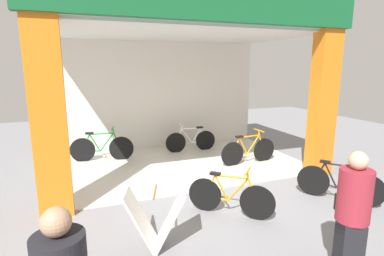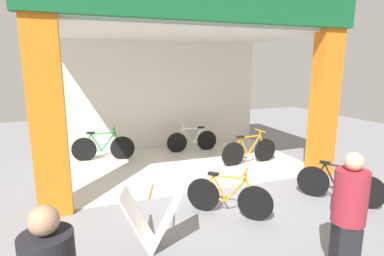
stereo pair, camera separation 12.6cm
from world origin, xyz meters
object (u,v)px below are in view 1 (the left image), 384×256
(pedestrian_1, at_px, (352,216))
(bicycle_inside_0, at_px, (102,148))
(bicycle_inside_1, at_px, (248,151))
(bicycle_parked_0, at_px, (339,184))
(bicycle_parked_1, at_px, (230,197))
(bicycle_inside_2, at_px, (191,140))
(sandwich_board_sign, at_px, (156,219))

(pedestrian_1, bearing_deg, bicycle_inside_0, 111.64)
(bicycle_inside_1, bearing_deg, pedestrian_1, -106.12)
(bicycle_parked_0, relative_size, bicycle_parked_1, 1.09)
(bicycle_inside_2, bearing_deg, bicycle_inside_1, -58.85)
(bicycle_inside_2, bearing_deg, pedestrian_1, -92.36)
(bicycle_parked_1, bearing_deg, bicycle_inside_0, 114.70)
(bicycle_inside_1, distance_m, pedestrian_1, 4.50)
(bicycle_inside_1, relative_size, pedestrian_1, 1.00)
(bicycle_inside_1, xyz_separation_m, bicycle_inside_2, (-1.00, 1.65, -0.02))
(bicycle_inside_2, relative_size, sandwich_board_sign, 1.63)
(bicycle_inside_1, bearing_deg, bicycle_inside_0, 155.74)
(pedestrian_1, bearing_deg, bicycle_parked_0, 45.89)
(bicycle_inside_1, xyz_separation_m, sandwich_board_sign, (-3.21, -2.82, 0.07))
(bicycle_inside_2, bearing_deg, bicycle_parked_1, -101.03)
(sandwich_board_sign, bearing_deg, bicycle_parked_0, 4.09)
(bicycle_parked_0, bearing_deg, pedestrian_1, -134.11)
(bicycle_parked_0, xyz_separation_m, bicycle_parked_1, (-2.21, 0.23, -0.01))
(bicycle_inside_1, height_order, sandwich_board_sign, bicycle_inside_1)
(bicycle_inside_1, relative_size, bicycle_parked_1, 1.40)
(bicycle_inside_0, distance_m, sandwich_board_sign, 4.45)
(bicycle_parked_1, xyz_separation_m, sandwich_board_sign, (-1.44, -0.49, 0.09))
(bicycle_inside_0, bearing_deg, bicycle_inside_1, -24.26)
(bicycle_inside_2, distance_m, sandwich_board_sign, 4.99)
(bicycle_inside_2, distance_m, pedestrian_1, 5.97)
(bicycle_inside_2, xyz_separation_m, bicycle_parked_0, (1.44, -4.21, 0.00))
(bicycle_inside_0, relative_size, pedestrian_1, 1.02)
(sandwich_board_sign, distance_m, pedestrian_1, 2.49)
(bicycle_parked_0, height_order, pedestrian_1, pedestrian_1)
(bicycle_inside_0, bearing_deg, bicycle_parked_0, -46.03)
(sandwich_board_sign, height_order, pedestrian_1, pedestrian_1)
(bicycle_inside_1, xyz_separation_m, pedestrian_1, (-1.24, -4.30, 0.48))
(bicycle_inside_0, height_order, bicycle_inside_1, bicycle_inside_0)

